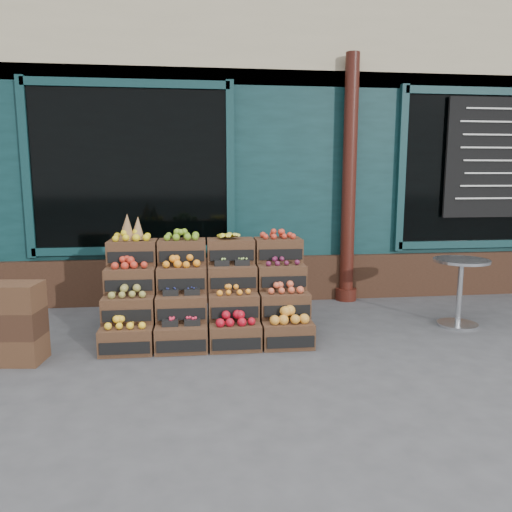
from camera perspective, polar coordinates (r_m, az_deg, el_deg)
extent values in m
plane|color=#3E3E40|center=(4.72, 3.54, -11.56)|extent=(60.00, 60.00, 0.00)
cube|color=#0E2E30|center=(9.60, -2.24, 13.58)|extent=(12.00, 6.00, 4.80)
cube|color=#C1B28C|center=(7.00, 0.00, 26.92)|extent=(12.00, 0.18, 2.00)
cube|color=#0E2E30|center=(6.64, 0.04, 7.73)|extent=(12.00, 0.12, 3.00)
cube|color=#331E14|center=(6.71, 0.11, -2.58)|extent=(12.00, 0.18, 0.60)
cube|color=black|center=(6.56, -14.09, 9.62)|extent=(2.40, 0.06, 2.00)
cube|color=black|center=(7.67, 24.90, 8.96)|extent=(2.40, 0.06, 2.00)
cylinder|color=#39130D|center=(6.70, 10.60, 8.45)|extent=(0.18, 0.18, 3.20)
cube|color=black|center=(7.60, 25.30, 10.07)|extent=(1.30, 0.04, 1.60)
cube|color=#442B1A|center=(4.98, -14.53, -9.20)|extent=(0.50, 0.35, 0.25)
cube|color=black|center=(4.82, -14.83, -10.17)|extent=(0.46, 0.02, 0.11)
cube|color=yellow|center=(4.94, -14.61, -7.39)|extent=(0.40, 0.27, 0.08)
cube|color=#442B1A|center=(4.94, -8.50, -9.19)|extent=(0.50, 0.35, 0.25)
cube|color=black|center=(4.77, -8.57, -10.17)|extent=(0.46, 0.02, 0.11)
cube|color=red|center=(4.89, -8.54, -7.62)|extent=(0.40, 0.27, 0.03)
cube|color=#442B1A|center=(4.94, -2.41, -9.07)|extent=(0.50, 0.35, 0.25)
cube|color=black|center=(4.78, -2.26, -10.05)|extent=(0.46, 0.02, 0.11)
cube|color=maroon|center=(4.89, -2.43, -7.16)|extent=(0.40, 0.27, 0.09)
cube|color=#442B1A|center=(5.00, 3.59, -8.86)|extent=(0.50, 0.35, 0.25)
cube|color=black|center=(4.84, 3.96, -9.81)|extent=(0.46, 0.02, 0.11)
cube|color=orange|center=(4.95, 3.61, -6.85)|extent=(0.40, 0.27, 0.12)
cube|color=#442B1A|center=(5.11, -14.31, -5.81)|extent=(0.50, 0.35, 0.25)
cube|color=black|center=(4.94, -14.59, -6.64)|extent=(0.46, 0.02, 0.11)
cube|color=olive|center=(5.07, -14.39, -3.99)|extent=(0.40, 0.27, 0.08)
cube|color=#442B1A|center=(5.07, -8.48, -5.76)|extent=(0.50, 0.35, 0.25)
cube|color=black|center=(4.90, -8.55, -6.60)|extent=(0.46, 0.02, 0.11)
cube|color=#191D49|center=(5.03, -8.51, -4.23)|extent=(0.40, 0.27, 0.03)
cube|color=#442B1A|center=(5.07, -2.59, -5.65)|extent=(0.50, 0.35, 0.25)
cube|color=black|center=(4.90, -2.45, -6.48)|extent=(0.46, 0.02, 0.11)
cube|color=orange|center=(5.03, -2.61, -3.91)|extent=(0.40, 0.27, 0.07)
cube|color=#442B1A|center=(5.13, 3.21, -5.48)|extent=(0.50, 0.35, 0.25)
cube|color=black|center=(4.96, 3.56, -6.30)|extent=(0.46, 0.02, 0.11)
cube|color=#CB5232|center=(5.09, 3.23, -3.69)|extent=(0.40, 0.27, 0.08)
cube|color=#442B1A|center=(5.26, -14.11, -2.59)|extent=(0.50, 0.35, 0.25)
cube|color=black|center=(5.09, -14.37, -3.29)|extent=(0.46, 0.02, 0.11)
cube|color=#B52C1B|center=(5.23, -14.18, -0.80)|extent=(0.40, 0.27, 0.08)
cube|color=#442B1A|center=(5.21, -8.46, -2.51)|extent=(0.50, 0.35, 0.25)
cube|color=black|center=(5.04, -8.53, -3.22)|extent=(0.46, 0.02, 0.11)
cube|color=orange|center=(5.18, -8.50, -0.68)|extent=(0.40, 0.27, 0.09)
cube|color=#442B1A|center=(5.22, -2.77, -2.41)|extent=(0.50, 0.35, 0.25)
cube|color=black|center=(5.04, -2.63, -3.11)|extent=(0.46, 0.02, 0.11)
cube|color=#99C05B|center=(5.19, -2.78, -0.91)|extent=(0.40, 0.27, 0.03)
cube|color=#442B1A|center=(5.28, 2.86, -2.28)|extent=(0.50, 0.35, 0.25)
cube|color=black|center=(5.10, 3.19, -2.97)|extent=(0.46, 0.02, 0.11)
cube|color=#561633|center=(5.25, 2.87, -0.61)|extent=(0.40, 0.27, 0.06)
cube|color=#442B1A|center=(5.42, -13.91, 0.44)|extent=(0.50, 0.35, 0.25)
cube|color=black|center=(5.25, -14.16, -0.13)|extent=(0.46, 0.02, 0.11)
cube|color=gold|center=(5.40, -13.98, 2.19)|extent=(0.40, 0.27, 0.08)
cube|color=#442B1A|center=(5.38, -8.44, 0.55)|extent=(0.50, 0.35, 0.25)
cube|color=black|center=(5.20, -8.51, -0.03)|extent=(0.46, 0.02, 0.11)
cube|color=olive|center=(5.35, -8.48, 2.31)|extent=(0.40, 0.27, 0.08)
cube|color=#442B1A|center=(5.38, -2.93, 0.64)|extent=(0.50, 0.35, 0.25)
cube|color=black|center=(5.20, -2.80, 0.07)|extent=(0.46, 0.02, 0.11)
cube|color=gold|center=(5.36, -2.94, 2.37)|extent=(0.40, 0.27, 0.08)
cube|color=#442B1A|center=(5.44, 2.53, 0.73)|extent=(0.50, 0.35, 0.25)
cube|color=black|center=(5.26, 2.83, 0.17)|extent=(0.46, 0.02, 0.11)
cube|color=red|center=(5.42, 2.54, 2.42)|extent=(0.40, 0.27, 0.07)
cube|color=#331E14|center=(5.13, -5.49, -8.40)|extent=(2.06, 0.38, 0.25)
cube|color=#331E14|center=(5.30, -5.55, -6.42)|extent=(2.06, 0.38, 0.50)
cube|color=#331E14|center=(5.47, -5.60, -4.57)|extent=(2.06, 0.38, 0.75)
cone|color=olive|center=(5.39, -14.53, 3.25)|extent=(0.17, 0.17, 0.29)
cone|color=olive|center=(5.42, -13.37, 3.12)|extent=(0.15, 0.15, 0.25)
cube|color=#442B1A|center=(5.07, -25.73, -9.55)|extent=(0.52, 0.40, 0.24)
cube|color=#331E14|center=(5.01, -25.93, -6.91)|extent=(0.52, 0.40, 0.24)
cube|color=#442B1A|center=(4.95, -26.13, -4.20)|extent=(0.52, 0.40, 0.24)
cylinder|color=silver|center=(6.10, 22.02, -7.25)|extent=(0.44, 0.44, 0.03)
cylinder|color=silver|center=(6.01, 22.22, -3.98)|extent=(0.06, 0.06, 0.72)
cylinder|color=silver|center=(5.94, 22.44, -0.49)|extent=(0.60, 0.60, 0.03)
imported|color=#1B6128|center=(7.13, -15.59, 3.48)|extent=(0.76, 0.52, 2.00)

